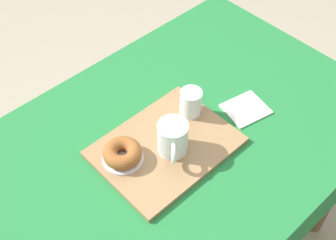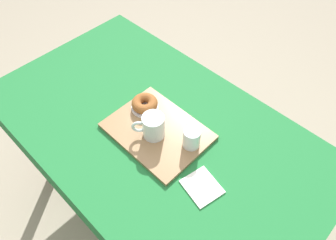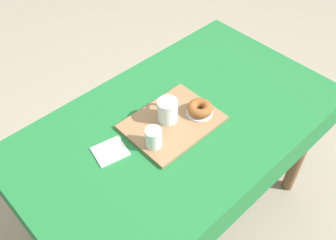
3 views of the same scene
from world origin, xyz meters
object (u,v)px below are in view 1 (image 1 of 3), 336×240
at_px(serving_tray, 165,147).
at_px(paper_napkin, 246,109).
at_px(tea_mug_left, 173,139).
at_px(dining_table, 156,173).
at_px(sugar_donut_left, 122,153).
at_px(water_glass_near, 191,103).
at_px(donut_plate_left, 123,158).

xyz_separation_m(serving_tray, paper_napkin, (0.28, -0.06, -0.00)).
relative_size(serving_tray, tea_mug_left, 3.52).
bearing_deg(paper_napkin, dining_table, 167.67).
height_order(tea_mug_left, paper_napkin, tea_mug_left).
relative_size(dining_table, paper_napkin, 11.35).
bearing_deg(sugar_donut_left, serving_tray, -20.67).
bearing_deg(water_glass_near, sugar_donut_left, 179.29).
relative_size(donut_plate_left, sugar_donut_left, 1.06).
bearing_deg(serving_tray, donut_plate_left, 159.33).
distance_m(serving_tray, tea_mug_left, 0.06).
relative_size(sugar_donut_left, paper_napkin, 0.86).
relative_size(water_glass_near, sugar_donut_left, 0.77).
height_order(serving_tray, tea_mug_left, tea_mug_left).
bearing_deg(paper_napkin, donut_plate_left, 165.54).
height_order(serving_tray, paper_napkin, serving_tray).
height_order(tea_mug_left, water_glass_near, tea_mug_left).
bearing_deg(paper_napkin, tea_mug_left, 173.07).
height_order(dining_table, sugar_donut_left, sugar_donut_left).
xyz_separation_m(dining_table, sugar_donut_left, (-0.09, 0.03, 0.15)).
xyz_separation_m(tea_mug_left, water_glass_near, (0.14, 0.07, -0.01)).
height_order(sugar_donut_left, paper_napkin, sugar_donut_left).
distance_m(tea_mug_left, paper_napkin, 0.28).
relative_size(dining_table, water_glass_near, 16.96).
bearing_deg(dining_table, serving_tray, -17.70).
xyz_separation_m(serving_tray, water_glass_near, (0.14, 0.04, 0.05)).
height_order(tea_mug_left, sugar_donut_left, tea_mug_left).
height_order(dining_table, tea_mug_left, tea_mug_left).
height_order(tea_mug_left, donut_plate_left, tea_mug_left).
bearing_deg(paper_napkin, serving_tray, 168.26).
bearing_deg(tea_mug_left, paper_napkin, -6.93).
bearing_deg(tea_mug_left, water_glass_near, 25.85).
bearing_deg(water_glass_near, dining_table, -169.44).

